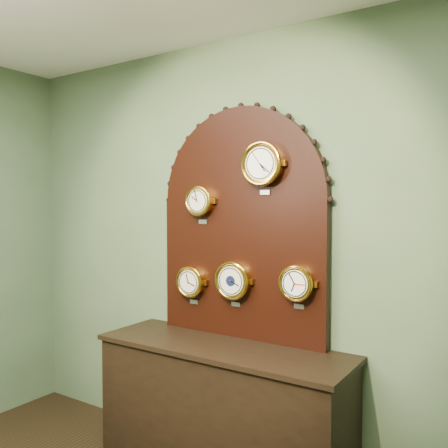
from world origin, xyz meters
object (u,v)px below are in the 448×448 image
Objects in this scene: roman_clock at (200,201)px; arabic_clock at (262,164)px; shop_counter at (222,413)px; hygrometer at (191,282)px; barometer at (233,280)px; tide_clock at (297,283)px; display_board at (241,216)px.

arabic_clock is at bearing -0.21° from roman_clock.
hygrometer is at bearing 156.75° from shop_counter.
arabic_clock is 1.08× the size of barometer.
arabic_clock reaches higher than tide_clock.
barometer is at bearing 179.87° from arabic_clock.
hygrometer is (-0.36, 0.15, 0.77)m from shop_counter.
tide_clock is (0.71, -0.00, -0.49)m from roman_clock.
arabic_clock is (0.48, -0.00, 0.23)m from roman_clock.
arabic_clock is (0.20, 0.15, 1.55)m from shop_counter.
display_board is 4.69× the size of arabic_clock.
hygrometer is 0.99× the size of tide_clock.
hygrometer is 0.34m from barometer.
barometer reaches higher than hygrometer.
roman_clock is 0.95× the size of tide_clock.
shop_counter is 5.97× the size of hygrometer.
arabic_clock is at bearing -179.66° from tide_clock.
tide_clock is at bearing 0.34° from arabic_clock.
shop_counter is at bearing -90.00° from display_board.
tide_clock is (0.43, 0.15, 0.83)m from shop_counter.
shop_counter is 6.22× the size of roman_clock.
arabic_clock is at bearing -0.13° from barometer.
barometer is 1.12× the size of tide_clock.
roman_clock is 0.58m from barometer.
roman_clock is 0.96× the size of hygrometer.
arabic_clock is (0.20, -0.07, 0.32)m from display_board.
display_board is at bearing 171.23° from tide_clock.
roman_clock reaches higher than shop_counter.
roman_clock is 0.86m from tide_clock.
display_board is 0.59m from tide_clock.
arabic_clock is 1.22× the size of hygrometer.
arabic_clock is at bearing -19.17° from display_board.
display_board reaches higher than shop_counter.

